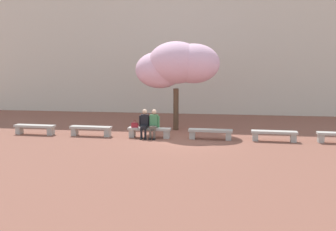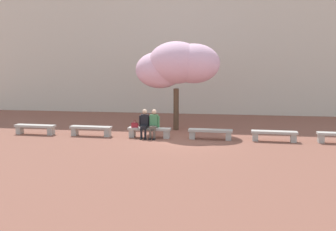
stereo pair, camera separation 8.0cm
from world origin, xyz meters
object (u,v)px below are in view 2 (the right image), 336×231
object	(u,v)px
person_seated_left	(144,122)
cherry_tree_main	(177,65)
stone_bench_near_east	(210,133)
stone_bench_east_end	(274,134)
handbag	(135,125)
stone_bench_near_west	(91,129)
stone_bench_west_end	(35,128)
person_seated_right	(154,123)
stone_bench_center	(149,131)

from	to	relation	value
person_seated_left	cherry_tree_main	bearing A→B (deg)	62.23
stone_bench_near_east	stone_bench_east_end	world-z (taller)	same
stone_bench_east_end	handbag	world-z (taller)	handbag
stone_bench_near_west	stone_bench_east_end	bearing A→B (deg)	0.00
stone_bench_west_end	stone_bench_near_east	distance (m)	8.24
person_seated_right	stone_bench_center	bearing A→B (deg)	165.87
stone_bench_near_east	person_seated_left	distance (m)	2.99
stone_bench_west_end	stone_bench_center	distance (m)	5.49
person_seated_left	handbag	xyz separation A→B (m)	(-0.45, 0.04, -0.12)
person_seated_right	person_seated_left	bearing A→B (deg)	-180.00
cherry_tree_main	stone_bench_near_west	bearing A→B (deg)	-149.48
stone_bench_center	stone_bench_west_end	bearing A→B (deg)	180.00
stone_bench_near_west	cherry_tree_main	distance (m)	5.20
stone_bench_near_east	cherry_tree_main	world-z (taller)	cherry_tree_main
handbag	stone_bench_near_west	bearing A→B (deg)	179.70
stone_bench_west_end	person_seated_left	xyz separation A→B (m)	(5.28, -0.05, 0.39)
person_seated_right	cherry_tree_main	xyz separation A→B (m)	(0.76, 2.24, 2.52)
person_seated_right	cherry_tree_main	size ratio (longest dim) A/B	0.29
cherry_tree_main	stone_bench_west_end	bearing A→B (deg)	-161.28
stone_bench_west_end	person_seated_left	world-z (taller)	person_seated_left
stone_bench_center	person_seated_right	distance (m)	0.45
stone_bench_east_end	handbag	size ratio (longest dim) A/B	5.76
stone_bench_east_end	person_seated_right	distance (m)	5.29
stone_bench_near_east	stone_bench_near_west	bearing A→B (deg)	180.00
stone_bench_near_west	handbag	size ratio (longest dim) A/B	5.76
stone_bench_near_west	handbag	world-z (taller)	handbag
stone_bench_near_west	handbag	xyz separation A→B (m)	(2.08, -0.01, 0.27)
person_seated_right	stone_bench_west_end	bearing A→B (deg)	179.46
stone_bench_west_end	stone_bench_near_east	size ratio (longest dim) A/B	1.00
stone_bench_west_end	stone_bench_center	xyz separation A→B (m)	(5.49, 0.00, 0.00)
stone_bench_near_east	person_seated_right	xyz separation A→B (m)	(-2.53, -0.05, 0.39)
stone_bench_west_end	stone_bench_east_end	xyz separation A→B (m)	(10.98, 0.00, 0.00)
stone_bench_center	handbag	world-z (taller)	handbag
stone_bench_center	stone_bench_east_end	bearing A→B (deg)	0.00
person_seated_right	cherry_tree_main	world-z (taller)	cherry_tree_main
stone_bench_near_east	person_seated_left	size ratio (longest dim) A/B	1.51
stone_bench_east_end	person_seated_right	xyz separation A→B (m)	(-5.28, -0.05, 0.39)
stone_bench_west_end	person_seated_right	world-z (taller)	person_seated_right
person_seated_left	stone_bench_near_west	bearing A→B (deg)	178.79
stone_bench_near_east	cherry_tree_main	size ratio (longest dim) A/B	0.45
stone_bench_near_west	stone_bench_near_east	distance (m)	5.49
person_seated_left	person_seated_right	xyz separation A→B (m)	(0.43, 0.00, 0.00)
stone_bench_east_end	stone_bench_near_west	bearing A→B (deg)	180.00
stone_bench_near_west	handbag	bearing A→B (deg)	-0.30
stone_bench_west_end	stone_bench_east_end	size ratio (longest dim) A/B	1.00
stone_bench_east_end	stone_bench_near_east	bearing A→B (deg)	180.00
stone_bench_center	stone_bench_east_end	xyz separation A→B (m)	(5.49, 0.00, 0.00)
stone_bench_east_end	handbag	distance (m)	6.16
person_seated_right	cherry_tree_main	distance (m)	3.46
stone_bench_center	person_seated_left	xyz separation A→B (m)	(-0.21, -0.05, 0.39)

